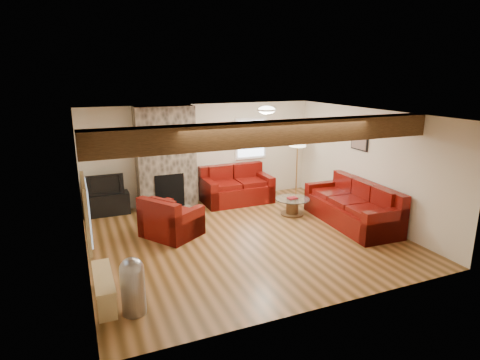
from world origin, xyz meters
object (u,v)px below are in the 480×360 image
object	(u,v)px
coffee_table	(292,207)
television	(105,184)
loveseat	(237,185)
tv_cabinet	(107,204)
armchair_red	(171,216)
sofa_three	(351,204)
floor_lamp	(298,144)

from	to	relation	value
coffee_table	television	bearing A→B (deg)	157.12
loveseat	tv_cabinet	world-z (taller)	loveseat
armchair_red	loveseat	bearing A→B (deg)	-87.60
loveseat	television	xyz separation A→B (m)	(-3.19, 0.30, 0.29)
sofa_three	television	bearing A→B (deg)	-116.12
loveseat	floor_lamp	distance (m)	1.90
armchair_red	coffee_table	xyz separation A→B (m)	(2.91, 0.13, -0.22)
armchair_red	tv_cabinet	size ratio (longest dim) A/B	1.01
loveseat	coffee_table	size ratio (longest dim) A/B	2.15
sofa_three	floor_lamp	size ratio (longest dim) A/B	1.40
coffee_table	tv_cabinet	distance (m)	4.38
sofa_three	television	size ratio (longest dim) A/B	2.90
television	loveseat	bearing A→B (deg)	-5.37
television	floor_lamp	bearing A→B (deg)	-7.16
armchair_red	coffee_table	size ratio (longest dim) A/B	1.28
loveseat	armchair_red	xyz separation A→B (m)	(-2.07, -1.53, -0.04)
loveseat	coffee_table	xyz separation A→B (m)	(0.84, -1.40, -0.26)
sofa_three	armchair_red	distance (m)	3.91
floor_lamp	sofa_three	bearing A→B (deg)	-85.93
coffee_table	tv_cabinet	size ratio (longest dim) A/B	0.79
armchair_red	television	xyz separation A→B (m)	(-1.12, 1.83, 0.33)
sofa_three	television	distance (m)	5.63
sofa_three	tv_cabinet	bearing A→B (deg)	-116.12
armchair_red	tv_cabinet	xyz separation A→B (m)	(-1.12, 1.83, -0.16)
sofa_three	loveseat	xyz separation A→B (m)	(-1.74, 2.41, -0.00)
coffee_table	television	world-z (taller)	television
tv_cabinet	loveseat	bearing A→B (deg)	-5.37
loveseat	tv_cabinet	xyz separation A→B (m)	(-3.19, 0.30, -0.20)
armchair_red	television	world-z (taller)	television
sofa_three	loveseat	size ratio (longest dim) A/B	1.38
sofa_three	armchair_red	world-z (taller)	sofa_three
floor_lamp	coffee_table	bearing A→B (deg)	-124.24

